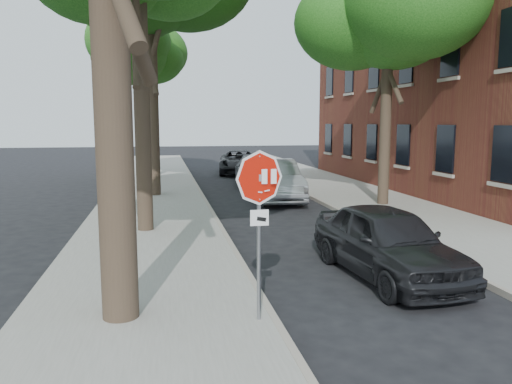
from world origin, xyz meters
TOP-DOWN VIEW (x-y plane):
  - ground at (0.00, 0.00)m, footprint 120.00×120.00m
  - sidewalk_left at (-2.50, 12.00)m, footprint 4.00×55.00m
  - sidewalk_right at (6.00, 12.00)m, footprint 4.00×55.00m
  - curb_left at (-0.45, 12.00)m, footprint 0.12×55.00m
  - curb_right at (3.95, 12.00)m, footprint 0.12×55.00m
  - apartment_building at (14.00, 14.00)m, footprint 12.20×20.20m
  - stop_sign at (-0.70, -0.03)m, footprint 0.76×0.34m
  - tree_mid_b at (-2.42, 14.12)m, footprint 5.88×5.46m
  - tree_far at (-2.72, 21.11)m, footprint 5.29×4.91m
  - tree_right at (5.98, 10.11)m, footprint 5.29×4.91m
  - car_a at (2.35, 1.98)m, footprint 2.09×4.45m
  - car_b at (2.35, 12.25)m, footprint 2.02×5.08m
  - car_c at (2.60, 17.56)m, footprint 2.64×5.25m
  - car_d at (2.60, 22.97)m, footprint 3.08×5.46m

SIDE VIEW (x-z plane):
  - ground at x=0.00m, z-range 0.00..0.00m
  - sidewalk_left at x=-2.50m, z-range 0.00..0.12m
  - sidewalk_right at x=6.00m, z-range 0.00..0.12m
  - curb_left at x=-0.45m, z-range 0.00..0.13m
  - curb_right at x=3.95m, z-range 0.00..0.13m
  - car_d at x=2.60m, z-range 0.00..1.44m
  - car_c at x=2.60m, z-range 0.00..1.46m
  - car_a at x=2.35m, z-range 0.00..1.47m
  - car_b at x=2.35m, z-range 0.00..1.64m
  - stop_sign at x=-0.70m, z-range 0.64..3.25m
  - tree_far at x=-2.72m, z-range 2.55..11.88m
  - tree_right at x=5.98m, z-range 2.55..11.88m
  - apartment_building at x=14.00m, z-range 0.00..15.30m
  - tree_mid_b at x=-2.42m, z-range 2.82..13.18m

